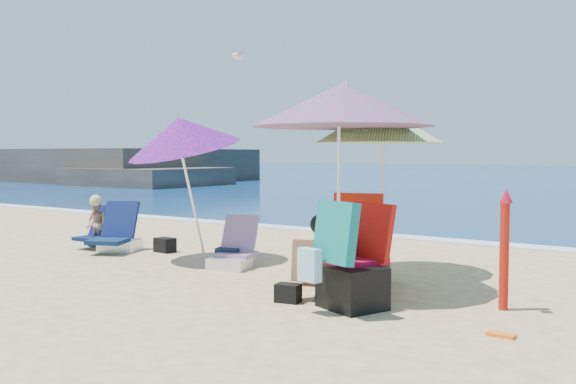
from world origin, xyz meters
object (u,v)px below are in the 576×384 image
Objects in this scene: furled_umbrella at (505,244)px; person_center at (329,258)px; umbrella_striped at (378,124)px; umbrella_turquoise at (343,105)px; umbrella_blue at (181,134)px; person_left at (97,224)px; chair_navy at (118,238)px; camp_chair_left at (359,257)px; camp_chair_right at (350,269)px; chair_rainbow at (233,254)px; seagull at (238,56)px.

person_center is at bearing -161.15° from furled_umbrella.
umbrella_turquoise is at bearing -84.56° from umbrella_striped.
umbrella_blue is 2.53× the size of person_left.
umbrella_blue is at bearing -3.66° from chair_navy.
camp_chair_right reaches higher than camp_chair_left.
umbrella_striped is at bearing 149.91° from furled_umbrella.
furled_umbrella reaches higher than chair_navy.
camp_chair_left reaches higher than chair_rainbow.
camp_chair_left is 1.86× the size of seagull.
seagull is (-3.55, 2.86, 2.89)m from person_center.
camp_chair_left is at bearing 97.97° from person_center.
camp_chair_right is at bearing -55.66° from umbrella_turquoise.
chair_rainbow is at bearing 174.90° from furled_umbrella.
chair_rainbow is (-1.97, 0.37, -2.00)m from umbrella_turquoise.
umbrella_striped is 2.75× the size of chair_rainbow.
umbrella_blue is at bearing 163.05° from person_center.
camp_chair_right is (2.51, -1.16, 0.22)m from chair_rainbow.
umbrella_blue is 2.09× the size of camp_chair_left.
person_center is 5.40m from seagull.
person_left is at bearing 178.89° from camp_chair_left.
umbrella_turquoise is 1.15× the size of umbrella_striped.
umbrella_turquoise is 3.00m from umbrella_blue.
chair_navy is at bearing 176.34° from umbrella_blue.
umbrella_turquoise is at bearing -5.54° from person_left.
umbrella_turquoise reaches higher than umbrella_striped.
camp_chair_left is 1.30m from camp_chair_right.
camp_chair_right reaches higher than chair_navy.
camp_chair_left is at bearing -1.04° from chair_navy.
umbrella_blue is 2.03× the size of camp_chair_right.
chair_rainbow is (-1.85, -0.82, -1.82)m from umbrella_striped.
person_center is (4.68, -1.05, 0.24)m from chair_navy.
furled_umbrella is 6.45m from chair_navy.
person_center reaches higher than chair_rainbow.
camp_chair_left is (2.98, 0.02, -1.58)m from umbrella_blue.
furled_umbrella is at bearing -3.86° from person_left.
person_left is (-5.23, 1.07, -0.04)m from person_center.
camp_chair_left reaches higher than person_center.
umbrella_striped is 2.00× the size of camp_chair_right.
umbrella_turquoise reaches higher than chair_navy.
umbrella_blue reaches higher than umbrella_striped.
furled_umbrella reaches higher than chair_rainbow.
umbrella_blue is at bearing -164.14° from umbrella_striped.
person_left is at bearing 168.48° from person_center.
umbrella_striped is at bearing 15.86° from umbrella_blue.
chair_navy is 0.94× the size of camp_chair_left.
seagull is at bearing 141.19° from person_center.
person_center is at bearing 150.44° from camp_chair_right.
seagull is at bearing 146.09° from umbrella_turquoise.
camp_chair_left is at bearing 87.27° from umbrella_turquoise.
umbrella_striped is (-0.11, 1.19, -0.18)m from umbrella_turquoise.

